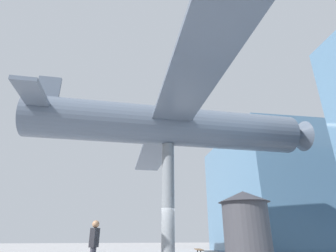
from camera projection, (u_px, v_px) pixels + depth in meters
The scene contains 6 objects.
glass_pavilion_left at pixel (303, 194), 23.37m from camera, with size 11.80×14.37×10.08m.
support_pylon_central at pixel (168, 201), 12.34m from camera, with size 0.61×0.61×5.64m.
suspended_airplane at pixel (172, 126), 13.86m from camera, with size 20.17×15.54×3.27m.
visitor_person at pixel (94, 242), 10.20m from camera, with size 0.45×0.36×1.90m.
plaza_bench at pixel (199, 250), 17.03m from camera, with size 1.69×0.58×0.50m.
info_kiosk at pixel (248, 241), 6.06m from camera, with size 1.24×1.24×2.36m.
Camera 1 is at (12.61, -1.95, 1.36)m, focal length 28.00 mm.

